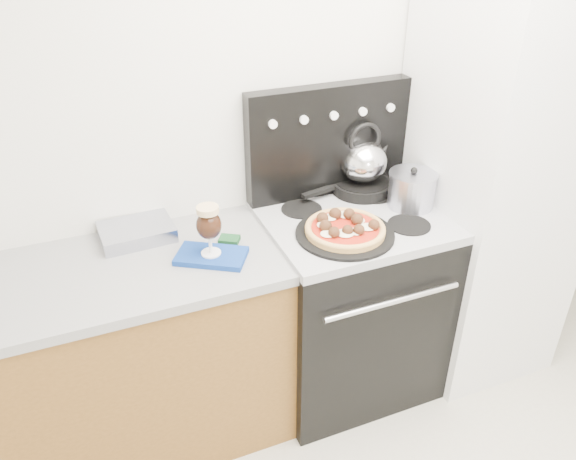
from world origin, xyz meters
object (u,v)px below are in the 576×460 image
oven_mitt (211,256)px  pizza (345,227)px  base_cabinet (107,368)px  tea_kettle (364,158)px  stove_body (348,306)px  fridge (491,186)px  beer_glass (209,230)px  pizza_pan (345,234)px  skillet (362,186)px  stock_pot (412,191)px

oven_mitt → pizza: bearing=-7.2°
base_cabinet → oven_mitt: bearing=-9.0°
tea_kettle → base_cabinet: bearing=-169.4°
stove_body → pizza: size_ratio=2.72×
fridge → base_cabinet: bearing=178.4°
fridge → tea_kettle: 0.61m
beer_glass → pizza_pan: 0.55m
fridge → beer_glass: (-1.35, -0.02, 0.08)m
pizza_pan → tea_kettle: (0.25, 0.33, 0.16)m
base_cabinet → tea_kettle: bearing=8.3°
skillet → base_cabinet: bearing=-171.7°
oven_mitt → pizza: 0.55m
pizza → stock_pot: size_ratio=1.60×
beer_glass → tea_kettle: tea_kettle is taller
pizza_pan → base_cabinet: bearing=172.0°
pizza → tea_kettle: size_ratio=1.37×
stove_body → stock_pot: stock_pot is taller
oven_mitt → pizza_pan: pizza_pan is taller
base_cabinet → stock_pot: (1.39, -0.02, 0.56)m
oven_mitt → skillet: size_ratio=0.96×
beer_glass → pizza_pan: beer_glass is taller
pizza → tea_kettle: bearing=51.9°
base_cabinet → oven_mitt: 0.67m
pizza → beer_glass: bearing=172.8°
stove_body → base_cabinet: bearing=178.7°
beer_glass → stock_pot: beer_glass is taller
base_cabinet → beer_glass: 0.76m
pizza → skillet: pizza is taller
stove_body → pizza_pan: bearing=-132.0°
stove_body → oven_mitt: size_ratio=3.32×
stove_body → beer_glass: 0.87m
stove_body → fridge: bearing=-2.0°
oven_mitt → pizza_pan: size_ratio=0.66×
base_cabinet → pizza_pan: (1.00, -0.14, 0.50)m
base_cabinet → stove_body: size_ratio=1.65×
pizza → skillet: size_ratio=1.17×
stove_body → pizza_pan: (-0.10, -0.12, 0.49)m
tea_kettle → pizza_pan: bearing=-125.8°
fridge → tea_kettle: fridge is taller
oven_mitt → base_cabinet: bearing=171.0°
base_cabinet → stove_body: 1.11m
beer_glass → stock_pot: 0.93m
stove_body → skillet: (0.15, 0.21, 0.50)m
oven_mitt → stock_pot: size_ratio=1.31×
oven_mitt → pizza_pan: bearing=-7.2°
fridge → stock_pot: size_ratio=9.37×
skillet → stock_pot: size_ratio=1.37×
stock_pot → beer_glass: bearing=-176.9°
oven_mitt → skillet: bearing=17.9°
base_cabinet → pizza: 1.14m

